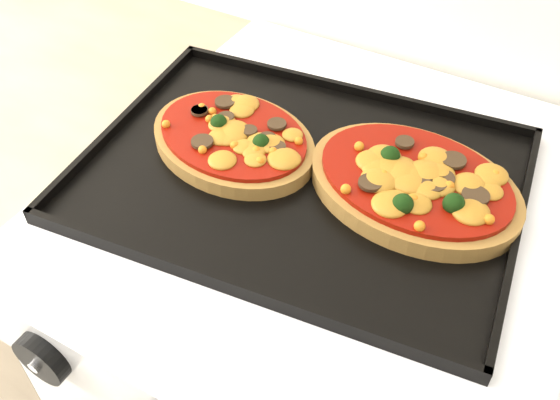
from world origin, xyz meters
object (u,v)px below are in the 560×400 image
Objects in this scene: baking_tray at (301,173)px; stove at (319,377)px; pizza_left at (233,137)px; pizza_right at (414,182)px.

stove is at bearing 15.73° from baking_tray.
pizza_right reaches higher than pizza_left.
stove is at bearing 5.80° from pizza_left.
stove is at bearing -167.88° from pizza_right.
pizza_right is at bearing 8.31° from pizza_left.
pizza_left is (-0.14, -0.01, 0.48)m from stove.
pizza_right reaches higher than stove.
pizza_left reaches higher than baking_tray.
pizza_left is 0.23m from pizza_right.
baking_tray is (-0.04, -0.02, 0.47)m from stove.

